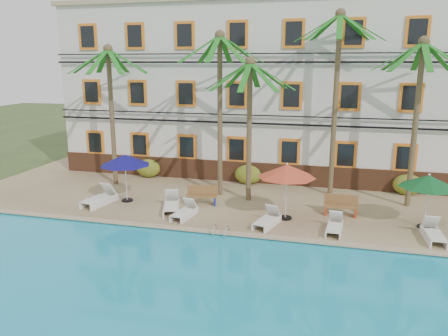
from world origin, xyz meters
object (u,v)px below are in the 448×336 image
(palm_c, at_px, (249,109))
(lounger_c, at_px, (185,212))
(palm_a, at_px, (111,96))
(lounger_a, at_px, (100,198))
(umbrella_green, at_px, (429,182))
(palm_b, at_px, (220,92))
(lounger_b, at_px, (171,205))
(palm_d, at_px, (337,81))
(pool_ladder, at_px, (221,234))
(lounger_e, at_px, (334,226))
(palm_e, at_px, (418,100))
(lounger_d, at_px, (267,220))
(bench_left, at_px, (202,195))
(bench_right, at_px, (341,205))
(lounger_f, at_px, (434,233))
(umbrella_red, at_px, (287,171))
(umbrella_blue, at_px, (125,160))

(palm_c, bearing_deg, lounger_c, -125.19)
(lounger_c, bearing_deg, palm_a, 142.94)
(palm_c, distance_m, lounger_a, 8.45)
(umbrella_green, bearing_deg, palm_b, 165.60)
(palm_c, height_order, lounger_b, palm_c)
(lounger_c, bearing_deg, palm_d, 39.82)
(pool_ladder, bearing_deg, lounger_b, 143.93)
(lounger_b, xyz_separation_m, lounger_e, (7.37, -0.80, -0.04))
(palm_a, height_order, lounger_a, palm_a)
(palm_e, bearing_deg, lounger_d, -144.93)
(bench_left, bearing_deg, bench_right, 0.50)
(palm_c, relative_size, lounger_e, 4.13)
(umbrella_green, bearing_deg, palm_e, 94.84)
(palm_a, height_order, pool_ladder, palm_a)
(lounger_c, bearing_deg, pool_ladder, -35.86)
(bench_left, bearing_deg, umbrella_green, -3.81)
(palm_b, xyz_separation_m, lounger_f, (9.59, -3.78, -5.01))
(palm_e, height_order, lounger_b, palm_e)
(palm_d, relative_size, umbrella_red, 3.64)
(palm_d, distance_m, lounger_f, 8.64)
(lounger_d, bearing_deg, palm_e, 35.07)
(lounger_c, xyz_separation_m, bench_right, (6.76, 2.02, 0.21))
(bench_right, distance_m, pool_ladder, 5.87)
(lounger_e, bearing_deg, umbrella_green, 21.93)
(umbrella_green, bearing_deg, bench_right, 167.96)
(palm_a, bearing_deg, lounger_b, -37.15)
(umbrella_blue, height_order, lounger_f, umbrella_blue)
(umbrella_green, relative_size, lounger_a, 1.11)
(palm_d, distance_m, lounger_a, 12.97)
(lounger_b, bearing_deg, bench_right, 10.24)
(palm_e, bearing_deg, umbrella_green, -85.16)
(palm_c, relative_size, bench_left, 4.49)
(umbrella_green, xyz_separation_m, pool_ladder, (-8.04, -2.81, -1.99))
(lounger_f, xyz_separation_m, bench_right, (-3.48, 2.07, 0.19))
(lounger_a, relative_size, pool_ladder, 2.84)
(umbrella_blue, distance_m, lounger_b, 3.34)
(lounger_c, xyz_separation_m, pool_ladder, (2.09, -1.51, -0.26))
(palm_a, bearing_deg, lounger_f, -15.16)
(palm_c, xyz_separation_m, lounger_b, (-3.13, -2.56, -4.26))
(bench_right, bearing_deg, lounger_a, -173.50)
(palm_a, relative_size, lounger_c, 4.44)
(lounger_b, bearing_deg, palm_a, 142.85)
(umbrella_green, bearing_deg, pool_ladder, -160.71)
(lounger_b, height_order, bench_left, bench_left)
(palm_c, height_order, umbrella_blue, palm_c)
(lounger_c, distance_m, lounger_f, 10.24)
(umbrella_blue, relative_size, umbrella_green, 1.05)
(palm_b, height_order, umbrella_blue, palm_b)
(palm_b, distance_m, umbrella_red, 5.62)
(lounger_c, relative_size, pool_ladder, 2.33)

